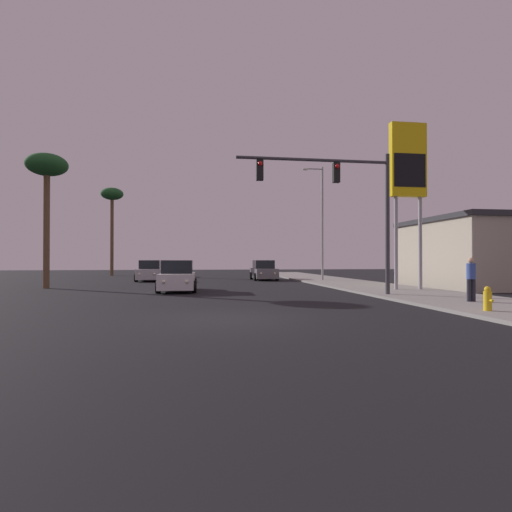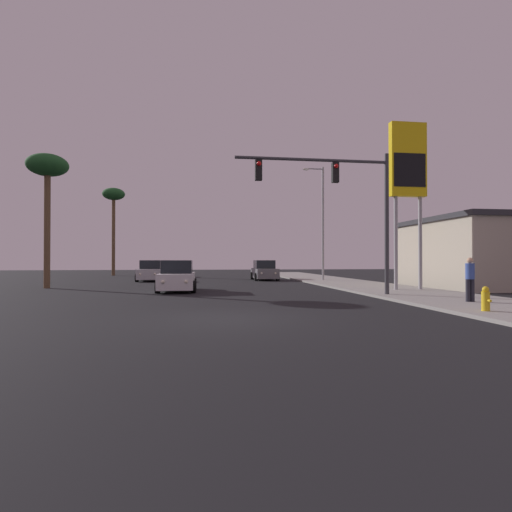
% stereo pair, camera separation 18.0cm
% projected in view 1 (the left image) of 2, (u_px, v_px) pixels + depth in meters
% --- Properties ---
extents(ground_plane, '(120.00, 120.00, 0.00)m').
position_uv_depth(ground_plane, '(231.00, 319.00, 11.48)').
color(ground_plane, black).
extents(sidewalk_right, '(5.00, 60.00, 0.12)m').
position_uv_depth(sidewalk_right, '(383.00, 289.00, 22.73)').
color(sidewalk_right, gray).
rests_on(sidewalk_right, ground).
extents(building_gas_station, '(10.30, 8.30, 4.30)m').
position_uv_depth(building_gas_station, '(502.00, 253.00, 25.06)').
color(building_gas_station, '#B2A893').
rests_on(building_gas_station, ground).
extents(car_black, '(2.04, 4.34, 1.68)m').
position_uv_depth(car_black, '(162.00, 269.00, 41.04)').
color(car_black, black).
rests_on(car_black, ground).
extents(car_silver, '(2.04, 4.32, 1.68)m').
position_uv_depth(car_silver, '(150.00, 272.00, 32.38)').
color(car_silver, '#B7B7BC').
rests_on(car_silver, ground).
extents(car_grey, '(2.04, 4.31, 1.68)m').
position_uv_depth(car_grey, '(264.00, 271.00, 34.02)').
color(car_grey, slate).
rests_on(car_grey, ground).
extents(car_white, '(2.04, 4.32, 1.68)m').
position_uv_depth(car_white, '(178.00, 277.00, 21.67)').
color(car_white, silver).
rests_on(car_white, ground).
extents(traffic_light_mast, '(7.16, 0.36, 6.50)m').
position_uv_depth(traffic_light_mast, '(346.00, 194.00, 18.20)').
color(traffic_light_mast, '#38383D').
rests_on(traffic_light_mast, sidewalk_right).
extents(street_lamp, '(1.74, 0.24, 9.00)m').
position_uv_depth(street_lamp, '(321.00, 217.00, 31.83)').
color(street_lamp, '#99999E').
rests_on(street_lamp, sidewalk_right).
extents(gas_station_sign, '(2.00, 0.42, 9.00)m').
position_uv_depth(gas_station_sign, '(408.00, 169.00, 21.58)').
color(gas_station_sign, '#99999E').
rests_on(gas_station_sign, sidewalk_right).
extents(fire_hydrant, '(0.24, 0.34, 0.76)m').
position_uv_depth(fire_hydrant, '(488.00, 299.00, 12.36)').
color(fire_hydrant, gold).
rests_on(fire_hydrant, sidewalk_right).
extents(pedestrian_on_sidewalk, '(0.34, 0.32, 1.67)m').
position_uv_depth(pedestrian_on_sidewalk, '(471.00, 277.00, 15.14)').
color(pedestrian_on_sidewalk, '#23232D').
rests_on(pedestrian_on_sidewalk, sidewalk_right).
extents(palm_tree_near, '(2.40, 2.40, 8.10)m').
position_uv_depth(palm_tree_near, '(47.00, 172.00, 23.98)').
color(palm_tree_near, brown).
rests_on(palm_tree_near, ground).
extents(palm_tree_far, '(2.40, 2.40, 9.64)m').
position_uv_depth(palm_tree_far, '(112.00, 199.00, 43.74)').
color(palm_tree_far, brown).
rests_on(palm_tree_far, ground).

